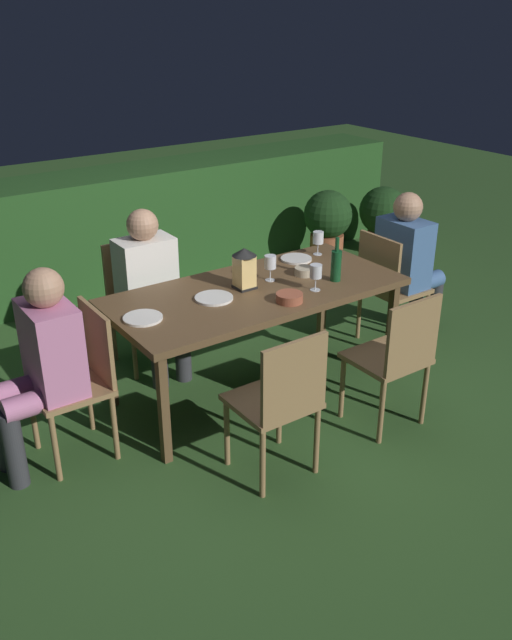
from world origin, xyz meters
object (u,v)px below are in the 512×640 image
(chair_head_far, at_px, (388,284))
(wine_glass_b, at_px, (318,239))
(plate_c, at_px, (296,259))
(potted_plant_by_hedge, at_px, (327,223))
(chair_side_left_a, at_px, (280,399))
(person_in_blue, at_px, (409,259))
(chair_head_near, at_px, (80,376))
(person_in_pink, at_px, (42,362))
(person_in_cream, at_px, (151,286))
(dining_table, at_px, (256,296))
(wine_glass_a, at_px, (270,263))
(lantern_centerpiece, at_px, (244,266))
(chair_side_right_a, at_px, (140,297))
(bowl_bread, at_px, (290,297))
(green_bottle_on_table, at_px, (336,265))
(plate_a, at_px, (214,298))
(chair_side_left_b, at_px, (395,355))
(plate_b, at_px, (143,318))
(wine_glass_c, at_px, (316,273))
(potted_plant_corner, at_px, (383,215))
(bowl_olives, at_px, (304,271))

(chair_head_far, height_order, wine_glass_b, wine_glass_b)
(plate_c, relative_size, potted_plant_by_hedge, 0.29)
(chair_side_left_a, xyz_separation_m, person_in_blue, (1.81, 0.82, 0.15))
(potted_plant_by_hedge, bearing_deg, chair_side_left_a, -134.66)
(chair_head_near, bearing_deg, person_in_pink, 180.00)
(person_in_cream, distance_m, person_in_blue, 1.91)
(dining_table, height_order, wine_glass_a, wine_glass_a)
(person_in_blue, xyz_separation_m, lantern_centerpiece, (-1.44, 0.05, 0.24))
(dining_table, height_order, person_in_blue, person_in_blue)
(potted_plant_by_hedge, bearing_deg, wine_glass_b, -133.13)
(chair_side_right_a, xyz_separation_m, potted_plant_by_hedge, (2.36, 0.74, -0.06))
(chair_side_left_a, relative_size, potted_plant_by_hedge, 1.16)
(plate_c, relative_size, bowl_bread, 1.34)
(green_bottle_on_table, xyz_separation_m, plate_c, (0.03, 0.45, -0.10))
(chair_head_near, height_order, wine_glass_b, wine_glass_b)
(chair_head_near, relative_size, wine_glass_b, 5.15)
(person_in_cream, xyz_separation_m, plate_a, (0.12, -0.62, 0.10))
(chair_side_left_b, bearing_deg, plate_b, 145.97)
(green_bottle_on_table, bearing_deg, wine_glass_b, 63.43)
(dining_table, height_order, chair_side_right_a, chair_side_right_a)
(lantern_centerpiece, bearing_deg, dining_table, -42.81)
(chair_side_left_a, distance_m, wine_glass_b, 1.63)
(wine_glass_b, bearing_deg, potted_plant_by_hedge, 46.87)
(green_bottle_on_table, height_order, wine_glass_c, green_bottle_on_table)
(chair_side_left_a, distance_m, person_in_cream, 1.46)
(chair_head_near, relative_size, wine_glass_c, 5.15)
(chair_head_far, xyz_separation_m, green_bottle_on_table, (-0.69, -0.18, 0.35))
(person_in_pink, xyz_separation_m, plate_a, (1.08, 0.01, 0.10))
(person_in_blue, relative_size, wine_glass_a, 6.80)
(chair_side_right_a, height_order, potted_plant_by_hedge, chair_side_right_a)
(wine_glass_a, xyz_separation_m, plate_b, (-0.94, -0.07, -0.11))
(lantern_centerpiece, bearing_deg, wine_glass_b, 15.93)
(green_bottle_on_table, height_order, plate_a, green_bottle_on_table)
(chair_head_near, bearing_deg, green_bottle_on_table, -6.11)
(green_bottle_on_table, distance_m, plate_b, 1.30)
(green_bottle_on_table, bearing_deg, chair_head_far, 14.74)
(chair_head_far, distance_m, plate_c, 0.75)
(wine_glass_b, distance_m, potted_plant_corner, 2.37)
(wine_glass_c, height_order, plate_b, wine_glass_c)
(dining_table, bearing_deg, plate_b, -179.53)
(chair_side_left_b, height_order, plate_b, chair_side_left_b)
(wine_glass_c, bearing_deg, chair_side_left_b, -77.23)
(chair_side_left_a, xyz_separation_m, person_in_cream, (0.00, 1.45, 0.15))
(chair_head_near, relative_size, person_in_pink, 0.76)
(wine_glass_c, bearing_deg, bowl_olives, 66.13)
(chair_side_right_a, distance_m, potted_plant_by_hedge, 2.48)
(wine_glass_c, bearing_deg, wine_glass_a, 114.46)
(lantern_centerpiece, bearing_deg, potted_plant_by_hedge, 37.27)
(potted_plant_corner, bearing_deg, chair_head_near, -158.12)
(wine_glass_b, height_order, plate_b, wine_glass_b)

